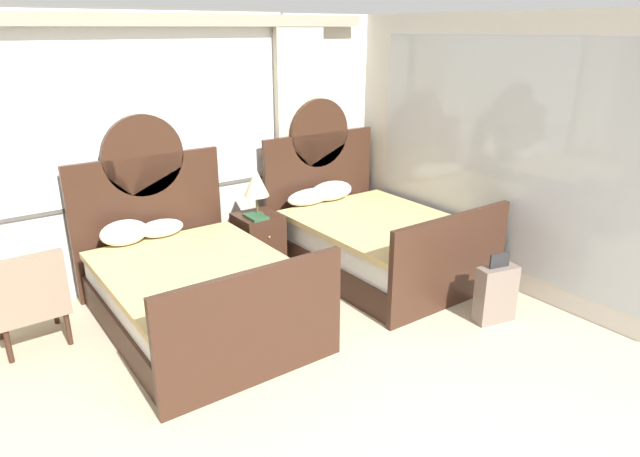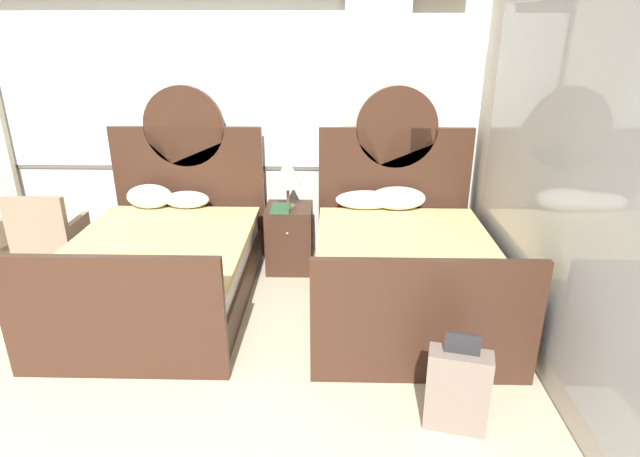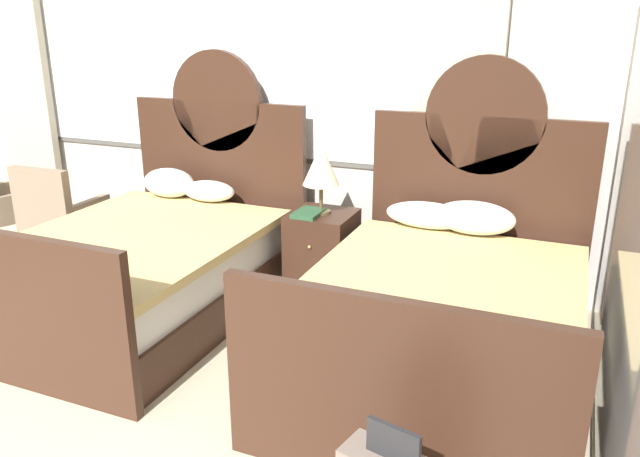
% 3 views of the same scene
% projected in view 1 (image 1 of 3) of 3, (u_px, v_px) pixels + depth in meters
% --- Properties ---
extents(wall_back_window, '(6.20, 0.22, 2.74)m').
position_uv_depth(wall_back_window, '(121.00, 146.00, 5.44)').
color(wall_back_window, beige).
rests_on(wall_back_window, ground_plane).
extents(wall_right_mirror, '(0.08, 4.99, 2.70)m').
position_uv_depth(wall_right_mirror, '(534.00, 161.00, 5.31)').
color(wall_right_mirror, beige).
rests_on(wall_right_mirror, ground_plane).
extents(bed_near_window, '(1.54, 2.19, 1.78)m').
position_uv_depth(bed_near_window, '(193.00, 288.00, 4.98)').
color(bed_near_window, '#382116').
rests_on(bed_near_window, ground_plane).
extents(bed_near_mirror, '(1.54, 2.19, 1.78)m').
position_uv_depth(bed_near_mirror, '(372.00, 238.00, 6.14)').
color(bed_near_mirror, '#382116').
rests_on(bed_near_mirror, ground_plane).
extents(nightstand_between_beds, '(0.45, 0.47, 0.66)m').
position_uv_depth(nightstand_between_beds, '(259.00, 243.00, 6.09)').
color(nightstand_between_beds, '#382116').
rests_on(nightstand_between_beds, ground_plane).
extents(table_lamp_on_nightstand, '(0.27, 0.27, 0.51)m').
position_uv_depth(table_lamp_on_nightstand, '(256.00, 183.00, 5.84)').
color(table_lamp_on_nightstand, brown).
rests_on(table_lamp_on_nightstand, nightstand_between_beds).
extents(book_on_nightstand, '(0.18, 0.26, 0.03)m').
position_uv_depth(book_on_nightstand, '(256.00, 217.00, 5.86)').
color(book_on_nightstand, '#285133').
rests_on(book_on_nightstand, nightstand_between_beds).
extents(armchair_by_window_left, '(0.57, 0.57, 0.87)m').
position_uv_depth(armchair_by_window_left, '(29.00, 297.00, 4.59)').
color(armchair_by_window_left, '#84705B').
rests_on(armchair_by_window_left, ground_plane).
extents(suitcase_on_floor, '(0.40, 0.24, 0.67)m').
position_uv_depth(suitcase_on_floor, '(496.00, 294.00, 5.06)').
color(suitcase_on_floor, '#75665B').
rests_on(suitcase_on_floor, ground_plane).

